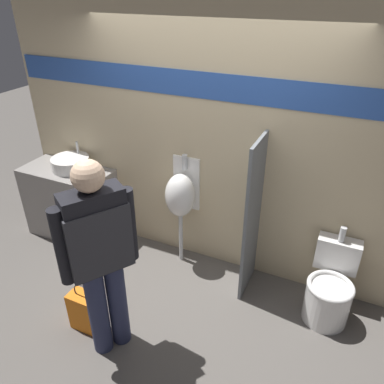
% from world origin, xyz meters
% --- Properties ---
extents(ground_plane, '(16.00, 16.00, 0.00)m').
position_xyz_m(ground_plane, '(0.00, 0.00, 0.00)').
color(ground_plane, '#5B5651').
extents(display_wall, '(4.49, 0.07, 2.70)m').
position_xyz_m(display_wall, '(0.00, 0.60, 1.36)').
color(display_wall, beige).
rests_on(display_wall, ground_plane).
extents(sink_counter, '(1.06, 0.51, 0.87)m').
position_xyz_m(sink_counter, '(-1.67, 0.31, 0.44)').
color(sink_counter, gray).
rests_on(sink_counter, ground_plane).
extents(sink_basin, '(0.43, 0.43, 0.28)m').
position_xyz_m(sink_basin, '(-1.62, 0.36, 0.94)').
color(sink_basin, white).
rests_on(sink_basin, sink_counter).
extents(cell_phone, '(0.07, 0.14, 0.01)m').
position_xyz_m(cell_phone, '(-1.35, 0.21, 0.88)').
color(cell_phone, black).
rests_on(cell_phone, sink_counter).
extents(divider_near_counter, '(0.03, 0.49, 1.61)m').
position_xyz_m(divider_near_counter, '(0.55, 0.32, 0.81)').
color(divider_near_counter, slate).
rests_on(divider_near_counter, ground_plane).
extents(urinal_near_counter, '(0.31, 0.32, 1.24)m').
position_xyz_m(urinal_near_counter, '(-0.24, 0.42, 0.83)').
color(urinal_near_counter, silver).
rests_on(urinal_near_counter, ground_plane).
extents(toilet, '(0.42, 0.58, 0.86)m').
position_xyz_m(toilet, '(1.35, 0.25, 0.29)').
color(toilet, white).
rests_on(toilet, ground_plane).
extents(person_in_vest, '(0.44, 0.53, 1.75)m').
position_xyz_m(person_in_vest, '(-0.29, -0.86, 1.02)').
color(person_in_vest, '#282D4C').
rests_on(person_in_vest, ground_plane).
extents(shopping_bag, '(0.29, 0.16, 0.51)m').
position_xyz_m(shopping_bag, '(-0.59, -0.81, 0.19)').
color(shopping_bag, orange).
rests_on(shopping_bag, ground_plane).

